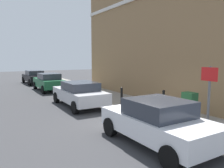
{
  "coord_description": "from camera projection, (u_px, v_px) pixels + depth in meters",
  "views": [
    {
      "loc": [
        -5.48,
        -7.13,
        2.73
      ],
      "look_at": [
        1.01,
        3.91,
        1.2
      ],
      "focal_mm": 35.7,
      "sensor_mm": 36.0,
      "label": 1
    }
  ],
  "objects": [
    {
      "name": "car_white",
      "position": [
        158.0,
        121.0,
        6.97
      ],
      "size": [
        2.01,
        3.97,
        1.43
      ],
      "rotation": [
        0.0,
        0.0,
        1.58
      ],
      "color": "silver",
      "rests_on": "ground"
    },
    {
      "name": "sidewalk",
      "position": [
        107.0,
        96.0,
        15.24
      ],
      "size": [
        2.69,
        30.0,
        0.15
      ],
      "primitive_type": "cube",
      "color": "gray",
      "rests_on": "ground"
    },
    {
      "name": "bollard_far_kerb",
      "position": [
        122.0,
        96.0,
        11.62
      ],
      "size": [
        0.14,
        0.14,
        1.04
      ],
      "color": "black",
      "rests_on": "sidewalk"
    },
    {
      "name": "car_silver",
      "position": [
        80.0,
        93.0,
        12.47
      ],
      "size": [
        1.93,
        4.25,
        1.38
      ],
      "rotation": [
        0.0,
        0.0,
        1.57
      ],
      "color": "#B7B7BC",
      "rests_on": "ground"
    },
    {
      "name": "bollard_near_cabinet",
      "position": [
        163.0,
        100.0,
        10.67
      ],
      "size": [
        0.14,
        0.14,
        1.04
      ],
      "color": "black",
      "rests_on": "sidewalk"
    },
    {
      "name": "car_black",
      "position": [
        34.0,
        77.0,
        23.24
      ],
      "size": [
        1.88,
        4.47,
        1.39
      ],
      "rotation": [
        0.0,
        0.0,
        1.59
      ],
      "color": "black",
      "rests_on": "ground"
    },
    {
      "name": "car_green",
      "position": [
        49.0,
        82.0,
        18.27
      ],
      "size": [
        1.77,
        4.04,
        1.45
      ],
      "rotation": [
        0.0,
        0.0,
        1.57
      ],
      "color": "#195933",
      "rests_on": "ground"
    },
    {
      "name": "ground",
      "position": [
        139.0,
        124.0,
        9.18
      ],
      "size": [
        80.0,
        80.0,
        0.0
      ],
      "primitive_type": "plane",
      "color": "#38383A"
    },
    {
      "name": "corner_building",
      "position": [
        178.0,
        31.0,
        16.11
      ],
      "size": [
        7.6,
        13.29,
        9.22
      ],
      "color": "olive",
      "rests_on": "ground"
    },
    {
      "name": "street_sign",
      "position": [
        209.0,
        91.0,
        7.16
      ],
      "size": [
        0.08,
        0.6,
        2.3
      ],
      "color": "#59595B",
      "rests_on": "sidewalk"
    },
    {
      "name": "utility_cabinet",
      "position": [
        189.0,
        107.0,
        9.23
      ],
      "size": [
        0.46,
        0.61,
        1.15
      ],
      "color": "#1E4C28",
      "rests_on": "sidewalk"
    }
  ]
}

